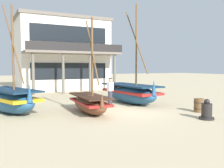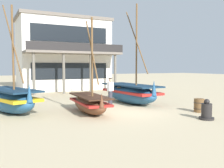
% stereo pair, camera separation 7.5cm
% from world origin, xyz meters
% --- Properties ---
extents(ground_plane, '(120.00, 120.00, 0.00)m').
position_xyz_m(ground_plane, '(0.00, 0.00, 0.00)').
color(ground_plane, '#CCB78E').
extents(fishing_boat_near_left, '(2.85, 4.64, 5.51)m').
position_xyz_m(fishing_boat_near_left, '(-5.13, 2.46, 0.69)').
color(fishing_boat_near_left, '#23517A').
rests_on(fishing_boat_near_left, ground).
extents(fishing_boat_centre_large, '(1.99, 4.81, 6.16)m').
position_xyz_m(fishing_boat_centre_large, '(2.07, 2.40, 0.68)').
color(fishing_boat_centre_large, '#23517A').
rests_on(fishing_boat_centre_large, ground).
extents(fishing_boat_far_right, '(1.42, 3.64, 4.72)m').
position_xyz_m(fishing_boat_far_right, '(-1.54, 0.48, 0.52)').
color(fishing_boat_far_right, brown).
rests_on(fishing_boat_far_right, ground).
extents(fisherman_by_hull, '(0.41, 0.32, 1.68)m').
position_xyz_m(fisherman_by_hull, '(0.54, 2.28, 0.83)').
color(fisherman_by_hull, '#33333D').
rests_on(fisherman_by_hull, ground).
extents(capstan_winch, '(0.66, 0.66, 0.92)m').
position_xyz_m(capstan_winch, '(2.54, -3.30, 0.36)').
color(capstan_winch, black).
rests_on(capstan_winch, ground).
extents(wooden_barrel, '(0.56, 0.56, 0.70)m').
position_xyz_m(wooden_barrel, '(3.62, -1.84, 0.35)').
color(wooden_barrel, brown).
rests_on(wooden_barrel, ground).
extents(harbor_building_main, '(9.16, 7.86, 7.32)m').
position_xyz_m(harbor_building_main, '(1.11, 14.55, 3.67)').
color(harbor_building_main, white).
rests_on(harbor_building_main, ground).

